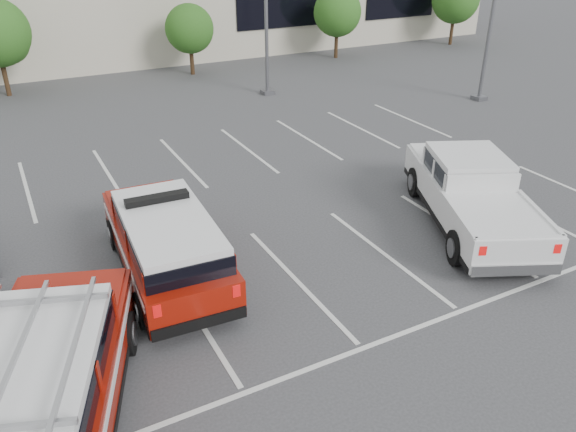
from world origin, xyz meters
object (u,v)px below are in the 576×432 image
object	(u,v)px
tree_right	(338,14)
white_pickup	(470,199)
fire_chief_suv	(166,247)
tree_mid_right	(191,30)
ladder_suv	(44,395)
tree_far_right	(456,1)

from	to	relation	value
tree_right	white_pickup	distance (m)	23.69
white_pickup	fire_chief_suv	bearing A→B (deg)	-164.59
tree_mid_right	white_pickup	bearing A→B (deg)	-87.87
tree_right	ladder_suv	bearing A→B (deg)	-131.07
fire_chief_suv	white_pickup	world-z (taller)	fire_chief_suv
ladder_suv	white_pickup	bearing A→B (deg)	31.50
tree_mid_right	tree_far_right	xyz separation A→B (m)	(20.00, 0.00, 0.54)
tree_mid_right	tree_far_right	distance (m)	20.01
tree_mid_right	white_pickup	size ratio (longest dim) A/B	0.58
tree_mid_right	tree_far_right	bearing A→B (deg)	0.00
tree_mid_right	tree_right	xyz separation A→B (m)	(10.00, 0.00, 0.27)
tree_right	fire_chief_suv	distance (m)	27.10
tree_right	tree_far_right	distance (m)	10.00
tree_right	tree_mid_right	bearing A→B (deg)	-180.00
tree_far_right	ladder_suv	xyz separation A→B (m)	(-31.10, -24.21, -2.12)
tree_right	white_pickup	xyz separation A→B (m)	(-9.19, -21.74, -1.97)
tree_right	white_pickup	size ratio (longest dim) A/B	0.64
fire_chief_suv	tree_far_right	bearing A→B (deg)	39.42
tree_mid_right	fire_chief_suv	bearing A→B (deg)	-111.06
tree_far_right	white_pickup	xyz separation A→B (m)	(-19.19, -21.74, -2.24)
tree_far_right	ladder_suv	bearing A→B (deg)	-142.10
white_pickup	ladder_suv	distance (m)	12.17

